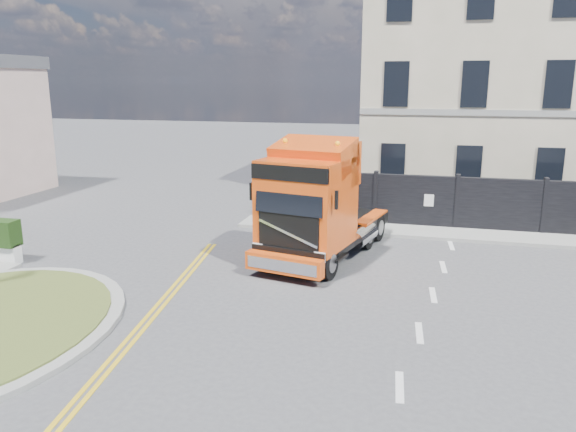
# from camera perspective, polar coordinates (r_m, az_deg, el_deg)

# --- Properties ---
(ground) EXTENTS (120.00, 120.00, 0.00)m
(ground) POSITION_cam_1_polar(r_m,az_deg,el_deg) (13.71, 0.64, -9.79)
(ground) COLOR #424244
(ground) RESTS_ON ground
(hoarding_fence) EXTENTS (18.80, 0.25, 2.00)m
(hoarding_fence) POSITION_cam_1_polar(r_m,az_deg,el_deg) (21.99, 23.39, 0.81)
(hoarding_fence) COLOR black
(hoarding_fence) RESTS_ON ground
(georgian_building) EXTENTS (12.30, 10.30, 12.80)m
(georgian_building) POSITION_cam_1_polar(r_m,az_deg,el_deg) (28.89, 20.95, 13.39)
(georgian_building) COLOR beige
(georgian_building) RESTS_ON ground
(pavement_far) EXTENTS (20.00, 1.60, 0.12)m
(pavement_far) POSITION_cam_1_polar(r_m,az_deg,el_deg) (21.25, 22.05, -2.09)
(pavement_far) COLOR gray
(pavement_far) RESTS_ON ground
(truck) EXTENTS (3.55, 6.51, 3.69)m
(truck) POSITION_cam_1_polar(r_m,az_deg,el_deg) (17.01, 2.75, 0.71)
(truck) COLOR black
(truck) RESTS_ON ground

